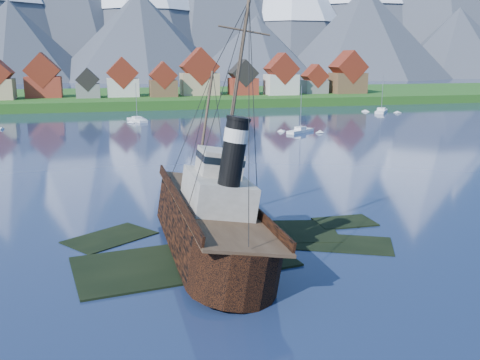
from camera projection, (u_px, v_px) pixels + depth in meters
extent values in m
plane|color=#192646|center=(214.00, 251.00, 47.83)|extent=(1400.00, 1400.00, 0.00)
cube|color=black|center=(184.00, 266.00, 45.30)|extent=(19.08, 11.42, 1.00)
cube|color=black|center=(265.00, 236.00, 53.13)|extent=(15.15, 9.76, 1.00)
cube|color=black|center=(216.00, 223.00, 56.87)|extent=(11.45, 9.06, 1.00)
cube|color=black|center=(343.00, 248.00, 49.85)|extent=(10.27, 8.34, 1.00)
cube|color=black|center=(110.00, 242.00, 51.44)|extent=(9.42, 8.68, 1.00)
cube|color=black|center=(345.00, 226.00, 56.22)|extent=(6.00, 4.00, 1.00)
cube|color=#164513|center=(127.00, 101.00, 208.38)|extent=(600.00, 80.00, 3.20)
cube|color=#3F3D38|center=(133.00, 110.00, 172.49)|extent=(600.00, 2.50, 2.00)
cube|color=maroon|center=(44.00, 87.00, 186.74)|extent=(12.00, 8.50, 7.20)
cube|color=maroon|center=(42.00, 70.00, 185.44)|extent=(12.22, 8.67, 12.22)
cube|color=slate|center=(88.00, 91.00, 185.87)|extent=(8.00, 7.00, 4.80)
cube|color=black|center=(87.00, 79.00, 185.01)|extent=(8.15, 7.14, 8.15)
cube|color=beige|center=(123.00, 87.00, 191.39)|extent=(11.00, 9.50, 6.40)
cube|color=maroon|center=(122.00, 73.00, 190.23)|extent=(11.20, 9.69, 11.20)
cube|color=brown|center=(163.00, 88.00, 191.03)|extent=(9.50, 8.00, 5.80)
cube|color=maroon|center=(163.00, 75.00, 189.99)|extent=(9.67, 8.16, 9.67)
cube|color=tan|center=(199.00, 84.00, 198.85)|extent=(13.50, 10.00, 8.00)
cube|color=maroon|center=(199.00, 66.00, 197.40)|extent=(13.75, 10.20, 13.75)
cube|color=maroon|center=(243.00, 86.00, 200.04)|extent=(10.00, 8.50, 6.20)
cube|color=black|center=(243.00, 73.00, 198.94)|extent=(10.18, 8.67, 10.18)
cube|color=beige|center=(281.00, 85.00, 200.41)|extent=(11.50, 9.00, 7.50)
cube|color=maroon|center=(281.00, 69.00, 199.10)|extent=(11.71, 9.18, 11.71)
cube|color=slate|center=(314.00, 87.00, 208.05)|extent=(9.00, 7.50, 5.00)
cube|color=maroon|center=(315.00, 76.00, 207.12)|extent=(9.16, 7.65, 9.16)
cube|color=brown|center=(347.00, 83.00, 208.96)|extent=(12.50, 10.00, 7.80)
cube|color=maroon|center=(348.00, 67.00, 207.57)|extent=(12.73, 10.20, 12.73)
cone|color=#2D333D|center=(292.00, 10.00, 509.24)|extent=(150.00, 150.00, 125.00)
cone|color=#2D333D|center=(471.00, 3.00, 603.32)|extent=(180.00, 180.00, 155.00)
cone|color=#2D333D|center=(12.00, 42.00, 378.22)|extent=(120.00, 120.00, 58.00)
cone|color=#2D333D|center=(141.00, 37.00, 394.11)|extent=(136.00, 136.00, 66.00)
cone|color=#2D333D|center=(256.00, 49.00, 421.20)|extent=(110.00, 110.00, 50.00)
cone|color=#2D333D|center=(363.00, 33.00, 437.06)|extent=(150.00, 150.00, 75.00)
cone|color=#2D333D|center=(457.00, 43.00, 461.20)|extent=(124.00, 124.00, 60.00)
cube|color=black|center=(205.00, 227.00, 47.73)|extent=(6.69, 19.26, 4.01)
cone|color=black|center=(185.00, 193.00, 59.54)|extent=(6.69, 6.69, 6.69)
cylinder|color=black|center=(230.00, 267.00, 38.63)|extent=(6.69, 6.69, 4.01)
cube|color=#4C3826|center=(205.00, 204.00, 47.26)|extent=(6.56, 25.42, 0.24)
cube|color=black|center=(168.00, 202.00, 46.39)|extent=(0.19, 24.62, 0.86)
cube|color=black|center=(240.00, 197.00, 47.93)|extent=(0.19, 24.62, 0.86)
cube|color=#ADA89E|center=(208.00, 193.00, 45.58)|extent=(4.97, 8.12, 2.87)
cube|color=#ADA89E|center=(205.00, 162.00, 45.92)|extent=(3.44, 3.82, 2.10)
cylinder|color=black|center=(214.00, 151.00, 41.67)|extent=(1.82, 1.82, 5.35)
cylinder|color=silver|center=(214.00, 134.00, 41.37)|extent=(1.91, 1.91, 1.05)
cylinder|color=#473828|center=(190.00, 128.00, 53.16)|extent=(0.27, 0.27, 11.47)
cylinder|color=#473828|center=(208.00, 77.00, 42.48)|extent=(0.31, 0.31, 12.42)
cube|color=white|center=(300.00, 132.00, 122.58)|extent=(7.81, 6.36, 1.15)
cube|color=white|center=(300.00, 128.00, 122.38)|extent=(2.89, 2.77, 0.67)
cylinder|color=gray|center=(301.00, 108.00, 121.33)|extent=(0.13, 0.13, 9.94)
cube|color=white|center=(137.00, 121.00, 143.67)|extent=(5.09, 9.39, 1.10)
cube|color=white|center=(137.00, 118.00, 143.48)|extent=(2.72, 3.07, 0.64)
cylinder|color=gray|center=(136.00, 101.00, 142.48)|extent=(0.13, 0.13, 9.50)
cube|color=white|center=(381.00, 112.00, 166.27)|extent=(8.18, 9.90, 1.25)
cube|color=white|center=(381.00, 109.00, 166.05)|extent=(3.55, 3.68, 0.73)
cylinder|color=gray|center=(382.00, 93.00, 164.91)|extent=(0.15, 0.15, 10.81)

